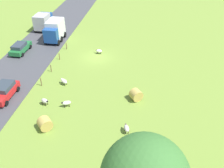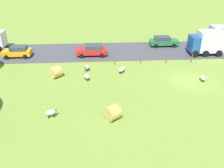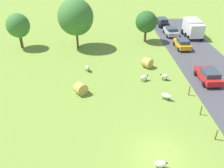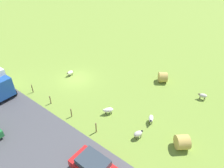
{
  "view_description": "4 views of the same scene",
  "coord_description": "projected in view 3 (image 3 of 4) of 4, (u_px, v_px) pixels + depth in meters",
  "views": [
    {
      "loc": [
        -7.57,
        33.22,
        18.26
      ],
      "look_at": [
        -3.76,
        8.52,
        1.12
      ],
      "focal_mm": 39.2,
      "sensor_mm": 36.0,
      "label": 1
    },
    {
      "loc": [
        -24.56,
        10.85,
        13.1
      ],
      "look_at": [
        -2.61,
        9.5,
        1.31
      ],
      "focal_mm": 38.41,
      "sensor_mm": 36.0,
      "label": 2
    },
    {
      "loc": [
        -4.58,
        -13.79,
        15.24
      ],
      "look_at": [
        -3.24,
        10.03,
        1.01
      ],
      "focal_mm": 38.37,
      "sensor_mm": 36.0,
      "label": 3
    },
    {
      "loc": [
        15.52,
        18.5,
        15.42
      ],
      "look_at": [
        -0.58,
        5.9,
        1.36
      ],
      "focal_mm": 32.3,
      "sensor_mm": 36.0,
      "label": 4
    }
  ],
  "objects": [
    {
      "name": "hay_bale_0",
      "position": [
        147.0,
        63.0,
        33.4
      ],
      "size": [
        1.78,
        1.77,
        1.36
      ],
      "primitive_type": "cylinder",
      "rotation": [
        1.57,
        0.0,
        0.74
      ],
      "color": "tan",
      "rests_on": "ground_plane"
    },
    {
      "name": "truck_1",
      "position": [
        193.0,
        28.0,
        43.41
      ],
      "size": [
        2.77,
        4.79,
        3.09
      ],
      "color": "white",
      "rests_on": "road_strip"
    },
    {
      "name": "sheep_3",
      "position": [
        144.0,
        77.0,
        30.18
      ],
      "size": [
        1.13,
        0.86,
        0.78
      ],
      "color": "white",
      "rests_on": "ground_plane"
    },
    {
      "name": "ground_plane",
      "position": [
        158.0,
        155.0,
        19.85
      ],
      "size": [
        160.0,
        160.0,
        0.0
      ],
      "primitive_type": "plane",
      "color": "olive"
    },
    {
      "name": "tree_2",
      "position": [
        18.0,
        26.0,
        37.92
      ],
      "size": [
        3.66,
        3.66,
        5.71
      ],
      "color": "brown",
      "rests_on": "ground_plane"
    },
    {
      "name": "car_3",
      "position": [
        162.0,
        22.0,
        49.85
      ],
      "size": [
        2.0,
        4.56,
        1.64
      ],
      "color": "black",
      "rests_on": "road_strip"
    },
    {
      "name": "car_2",
      "position": [
        182.0,
        43.0,
        39.16
      ],
      "size": [
        2.07,
        4.02,
        1.59
      ],
      "color": "orange",
      "rests_on": "road_strip"
    },
    {
      "name": "fence_post_2",
      "position": [
        201.0,
        110.0,
        24.21
      ],
      "size": [
        0.12,
        0.12,
        1.07
      ],
      "primitive_type": "cylinder",
      "color": "brown",
      "rests_on": "ground_plane"
    },
    {
      "name": "hay_bale_1",
      "position": [
        81.0,
        89.0,
        27.52
      ],
      "size": [
        1.77,
        1.71,
        1.38
      ],
      "primitive_type": "cylinder",
      "rotation": [
        1.57,
        0.0,
        0.62
      ],
      "color": "tan",
      "rests_on": "ground_plane"
    },
    {
      "name": "fence_post_1",
      "position": [
        216.0,
        135.0,
        21.13
      ],
      "size": [
        0.12,
        0.12,
        1.08
      ],
      "primitive_type": "cylinder",
      "color": "brown",
      "rests_on": "ground_plane"
    },
    {
      "name": "sheep_4",
      "position": [
        161.0,
        164.0,
        18.45
      ],
      "size": [
        1.06,
        0.56,
        0.74
      ],
      "color": "white",
      "rests_on": "ground_plane"
    },
    {
      "name": "sheep_2",
      "position": [
        166.0,
        96.0,
        26.54
      ],
      "size": [
        1.2,
        1.1,
        0.79
      ],
      "color": "white",
      "rests_on": "ground_plane"
    },
    {
      "name": "tree_1",
      "position": [
        146.0,
        22.0,
        40.56
      ],
      "size": [
        3.64,
        3.64,
        5.36
      ],
      "color": "brown",
      "rests_on": "ground_plane"
    },
    {
      "name": "sheep_0",
      "position": [
        87.0,
        68.0,
        32.4
      ],
      "size": [
        0.77,
        1.1,
        0.8
      ],
      "color": "beige",
      "rests_on": "ground_plane"
    },
    {
      "name": "car_5",
      "position": [
        171.0,
        31.0,
        44.6
      ],
      "size": [
        2.2,
        4.08,
        1.59
      ],
      "color": "#B7B7BC",
      "rests_on": "road_strip"
    },
    {
      "name": "tree_0",
      "position": [
        76.0,
        17.0,
        37.45
      ],
      "size": [
        5.59,
        5.59,
        7.96
      ],
      "color": "brown",
      "rests_on": "ground_plane"
    },
    {
      "name": "car_0",
      "position": [
        208.0,
        75.0,
        29.86
      ],
      "size": [
        2.21,
        4.42,
        1.63
      ],
      "color": "red",
      "rests_on": "road_strip"
    },
    {
      "name": "sheep_1",
      "position": [
        165.0,
        76.0,
        30.34
      ],
      "size": [
        1.1,
        0.86,
        0.83
      ],
      "color": "beige",
      "rests_on": "ground_plane"
    },
    {
      "name": "fence_post_3",
      "position": [
        189.0,
        91.0,
        27.25
      ],
      "size": [
        0.12,
        0.12,
        1.22
      ],
      "primitive_type": "cylinder",
      "color": "brown",
      "rests_on": "ground_plane"
    }
  ]
}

